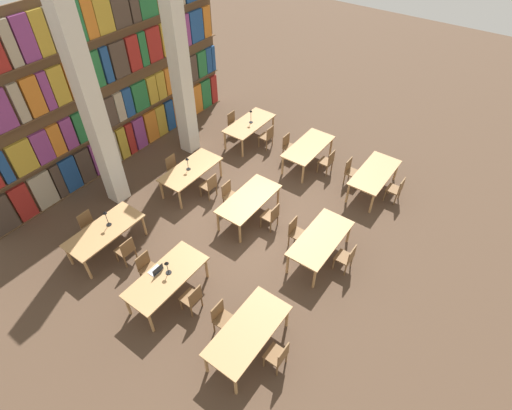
# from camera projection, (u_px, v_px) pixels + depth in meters

# --- Properties ---
(ground_plane) EXTENTS (40.00, 40.00, 0.00)m
(ground_plane) POSITION_uv_depth(u_px,v_px,m) (250.00, 218.00, 11.86)
(ground_plane) COLOR #4C3828
(bookshelf_bank) EXTENTS (9.78, 0.35, 5.50)m
(bookshelf_bank) POSITION_uv_depth(u_px,v_px,m) (110.00, 86.00, 12.32)
(bookshelf_bank) COLOR brown
(bookshelf_bank) RESTS_ON ground_plane
(pillar_left) EXTENTS (0.49, 0.49, 6.00)m
(pillar_left) POSITION_uv_depth(u_px,v_px,m) (93.00, 113.00, 10.50)
(pillar_left) COLOR silver
(pillar_left) RESTS_ON ground_plane
(pillar_center) EXTENTS (0.49, 0.49, 6.00)m
(pillar_center) POSITION_uv_depth(u_px,v_px,m) (180.00, 69.00, 12.42)
(pillar_center) COLOR silver
(pillar_center) RESTS_ON ground_plane
(reading_table_0) EXTENTS (2.05, 0.94, 0.76)m
(reading_table_0) POSITION_uv_depth(u_px,v_px,m) (248.00, 332.00, 8.46)
(reading_table_0) COLOR tan
(reading_table_0) RESTS_ON ground_plane
(chair_0) EXTENTS (0.42, 0.40, 0.86)m
(chair_0) POSITION_uv_depth(u_px,v_px,m) (278.00, 356.00, 8.30)
(chair_0) COLOR brown
(chair_0) RESTS_ON ground_plane
(chair_1) EXTENTS (0.42, 0.40, 0.86)m
(chair_1) POSITION_uv_depth(u_px,v_px,m) (222.00, 318.00, 8.95)
(chair_1) COLOR brown
(chair_1) RESTS_ON ground_plane
(reading_table_1) EXTENTS (2.05, 0.94, 0.76)m
(reading_table_1) POSITION_uv_depth(u_px,v_px,m) (321.00, 240.00, 10.35)
(reading_table_1) COLOR tan
(reading_table_1) RESTS_ON ground_plane
(chair_2) EXTENTS (0.42, 0.40, 0.86)m
(chair_2) POSITION_uv_depth(u_px,v_px,m) (346.00, 257.00, 10.20)
(chair_2) COLOR brown
(chair_2) RESTS_ON ground_plane
(chair_3) EXTENTS (0.42, 0.40, 0.86)m
(chair_3) POSITION_uv_depth(u_px,v_px,m) (296.00, 232.00, 10.84)
(chair_3) COLOR brown
(chair_3) RESTS_ON ground_plane
(reading_table_2) EXTENTS (2.05, 0.94, 0.76)m
(reading_table_2) POSITION_uv_depth(u_px,v_px,m) (375.00, 174.00, 12.31)
(reading_table_2) COLOR tan
(reading_table_2) RESTS_ON ground_plane
(chair_4) EXTENTS (0.42, 0.40, 0.86)m
(chair_4) POSITION_uv_depth(u_px,v_px,m) (396.00, 189.00, 12.13)
(chair_4) COLOR brown
(chair_4) RESTS_ON ground_plane
(chair_5) EXTENTS (0.42, 0.40, 0.86)m
(chair_5) POSITION_uv_depth(u_px,v_px,m) (351.00, 171.00, 12.77)
(chair_5) COLOR brown
(chair_5) RESTS_ON ground_plane
(reading_table_3) EXTENTS (2.05, 0.94, 0.76)m
(reading_table_3) POSITION_uv_depth(u_px,v_px,m) (167.00, 278.00, 9.47)
(reading_table_3) COLOR tan
(reading_table_3) RESTS_ON ground_plane
(chair_6) EXTENTS (0.42, 0.40, 0.86)m
(chair_6) POSITION_uv_depth(u_px,v_px,m) (192.00, 298.00, 9.32)
(chair_6) COLOR brown
(chair_6) RESTS_ON ground_plane
(chair_7) EXTENTS (0.42, 0.40, 0.86)m
(chair_7) POSITION_uv_depth(u_px,v_px,m) (147.00, 267.00, 9.96)
(chair_7) COLOR brown
(chair_7) RESTS_ON ground_plane
(desk_lamp_0) EXTENTS (0.14, 0.14, 0.41)m
(desk_lamp_0) POSITION_uv_depth(u_px,v_px,m) (167.00, 265.00, 9.29)
(desk_lamp_0) COLOR black
(desk_lamp_0) RESTS_ON reading_table_3
(laptop) EXTENTS (0.32, 0.22, 0.21)m
(laptop) POSITION_uv_depth(u_px,v_px,m) (156.00, 270.00, 9.48)
(laptop) COLOR silver
(laptop) RESTS_ON reading_table_3
(reading_table_4) EXTENTS (2.05, 0.94, 0.76)m
(reading_table_4) POSITION_uv_depth(u_px,v_px,m) (249.00, 200.00, 11.44)
(reading_table_4) COLOR tan
(reading_table_4) RESTS_ON ground_plane
(chair_8) EXTENTS (0.42, 0.40, 0.86)m
(chair_8) POSITION_uv_depth(u_px,v_px,m) (271.00, 216.00, 11.30)
(chair_8) COLOR brown
(chair_8) RESTS_ON ground_plane
(chair_9) EXTENTS (0.42, 0.40, 0.86)m
(chair_9) POSITION_uv_depth(u_px,v_px,m) (230.00, 195.00, 11.94)
(chair_9) COLOR brown
(chair_9) RESTS_ON ground_plane
(reading_table_5) EXTENTS (2.05, 0.94, 0.76)m
(reading_table_5) POSITION_uv_depth(u_px,v_px,m) (308.00, 148.00, 13.32)
(reading_table_5) COLOR tan
(reading_table_5) RESTS_ON ground_plane
(chair_10) EXTENTS (0.42, 0.40, 0.86)m
(chair_10) POSITION_uv_depth(u_px,v_px,m) (327.00, 161.00, 13.14)
(chair_10) COLOR brown
(chair_10) RESTS_ON ground_plane
(chair_11) EXTENTS (0.42, 0.40, 0.86)m
(chair_11) POSITION_uv_depth(u_px,v_px,m) (289.00, 146.00, 13.79)
(chair_11) COLOR brown
(chair_11) RESTS_ON ground_plane
(reading_table_6) EXTENTS (2.05, 0.94, 0.76)m
(reading_table_6) POSITION_uv_depth(u_px,v_px,m) (105.00, 232.00, 10.55)
(reading_table_6) COLOR tan
(reading_table_6) RESTS_ON ground_plane
(chair_12) EXTENTS (0.42, 0.40, 0.86)m
(chair_12) POSITION_uv_depth(u_px,v_px,m) (126.00, 250.00, 10.38)
(chair_12) COLOR brown
(chair_12) RESTS_ON ground_plane
(chair_13) EXTENTS (0.42, 0.40, 0.86)m
(chair_13) POSITION_uv_depth(u_px,v_px,m) (89.00, 225.00, 11.03)
(chair_13) COLOR brown
(chair_13) RESTS_ON ground_plane
(desk_lamp_1) EXTENTS (0.14, 0.14, 0.50)m
(desk_lamp_1) POSITION_uv_depth(u_px,v_px,m) (106.00, 216.00, 10.40)
(desk_lamp_1) COLOR black
(desk_lamp_1) RESTS_ON reading_table_6
(reading_table_7) EXTENTS (2.05, 0.94, 0.76)m
(reading_table_7) POSITION_uv_depth(u_px,v_px,m) (191.00, 171.00, 12.44)
(reading_table_7) COLOR tan
(reading_table_7) RESTS_ON ground_plane
(chair_14) EXTENTS (0.42, 0.40, 0.86)m
(chair_14) POSITION_uv_depth(u_px,v_px,m) (210.00, 185.00, 12.26)
(chair_14) COLOR brown
(chair_14) RESTS_ON ground_plane
(chair_15) EXTENTS (0.42, 0.40, 0.86)m
(chair_15) POSITION_uv_depth(u_px,v_px,m) (174.00, 167.00, 12.90)
(chair_15) COLOR brown
(chair_15) RESTS_ON ground_plane
(desk_lamp_2) EXTENTS (0.14, 0.14, 0.44)m
(desk_lamp_2) POSITION_uv_depth(u_px,v_px,m) (187.00, 162.00, 12.15)
(desk_lamp_2) COLOR black
(desk_lamp_2) RESTS_ON reading_table_7
(reading_table_8) EXTENTS (2.05, 0.94, 0.76)m
(reading_table_8) POSITION_uv_depth(u_px,v_px,m) (250.00, 125.00, 14.36)
(reading_table_8) COLOR tan
(reading_table_8) RESTS_ON ground_plane
(chair_16) EXTENTS (0.42, 0.40, 0.86)m
(chair_16) POSITION_uv_depth(u_px,v_px,m) (267.00, 136.00, 14.21)
(chair_16) COLOR brown
(chair_16) RESTS_ON ground_plane
(chair_17) EXTENTS (0.42, 0.40, 0.86)m
(chair_17) POSITION_uv_depth(u_px,v_px,m) (234.00, 123.00, 14.85)
(chair_17) COLOR brown
(chair_17) RESTS_ON ground_plane
(desk_lamp_3) EXTENTS (0.14, 0.14, 0.50)m
(desk_lamp_3) POSITION_uv_depth(u_px,v_px,m) (251.00, 114.00, 14.08)
(desk_lamp_3) COLOR black
(desk_lamp_3) RESTS_ON reading_table_8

